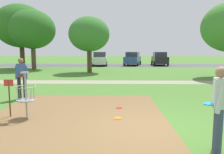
% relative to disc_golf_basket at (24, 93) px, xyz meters
% --- Properties ---
extents(ground_plane, '(160.00, 160.00, 0.00)m').
position_rel_disc_golf_basket_xyz_m(ground_plane, '(3.63, -0.80, -0.75)').
color(ground_plane, '#47752D').
extents(dirt_tee_pad, '(5.39, 5.52, 0.01)m').
position_rel_disc_golf_basket_xyz_m(dirt_tee_pad, '(1.54, 0.44, -0.75)').
color(dirt_tee_pad, brown).
rests_on(dirt_tee_pad, ground).
extents(disc_golf_basket, '(0.98, 0.58, 1.39)m').
position_rel_disc_golf_basket_xyz_m(disc_golf_basket, '(0.00, 0.00, 0.00)').
color(disc_golf_basket, '#9E9EA3').
rests_on(disc_golf_basket, ground).
extents(player_foreground_watching, '(0.44, 0.50, 1.71)m').
position_rel_disc_golf_basket_xyz_m(player_foreground_watching, '(4.73, -2.11, 0.21)').
color(player_foreground_watching, '#384260').
rests_on(player_foreground_watching, ground).
extents(player_waiting_left, '(0.50, 0.44, 1.71)m').
position_rel_disc_golf_basket_xyz_m(player_waiting_left, '(-1.18, 2.48, 0.21)').
color(player_waiting_left, '#232328').
rests_on(player_waiting_left, ground).
extents(frisbee_by_tee, '(0.25, 0.25, 0.02)m').
position_rel_disc_golf_basket_xyz_m(frisbee_by_tee, '(2.80, -0.05, -0.74)').
color(frisbee_by_tee, orange).
rests_on(frisbee_by_tee, ground).
extents(frisbee_mid_grass, '(0.24, 0.24, 0.02)m').
position_rel_disc_golf_basket_xyz_m(frisbee_mid_grass, '(2.85, 1.12, -0.74)').
color(frisbee_mid_grass, red).
rests_on(frisbee_mid_grass, ground).
extents(tree_near_left, '(3.71, 3.71, 5.08)m').
position_rel_disc_golf_basket_xyz_m(tree_near_left, '(0.31, 13.26, 2.73)').
color(tree_near_left, '#4C3823').
rests_on(tree_near_left, ground).
extents(tree_near_right, '(5.58, 5.58, 7.10)m').
position_rel_disc_golf_basket_xyz_m(tree_near_right, '(-7.83, 17.60, 3.96)').
color(tree_near_right, '#4C3823').
rests_on(tree_near_right, ground).
extents(tree_mid_center, '(4.77, 4.77, 6.27)m').
position_rel_disc_golf_basket_xyz_m(tree_mid_center, '(-6.05, 16.29, 3.47)').
color(tree_mid_center, brown).
rests_on(tree_mid_center, ground).
extents(parking_lot_strip, '(36.00, 6.00, 0.01)m').
position_rel_disc_golf_basket_xyz_m(parking_lot_strip, '(3.63, 23.15, -0.75)').
color(parking_lot_strip, '#4C4C51').
rests_on(parking_lot_strip, ground).
extents(parked_car_leftmost, '(2.10, 4.26, 1.84)m').
position_rel_disc_golf_basket_xyz_m(parked_car_leftmost, '(0.57, 22.37, 0.17)').
color(parked_car_leftmost, silver).
rests_on(parked_car_leftmost, ground).
extents(parked_car_center_left, '(2.74, 4.51, 1.84)m').
position_rel_disc_golf_basket_xyz_m(parked_car_center_left, '(5.05, 23.02, 0.17)').
color(parked_car_center_left, '#2D4784').
rests_on(parked_car_center_left, ground).
extents(parked_car_center_right, '(2.15, 4.29, 1.84)m').
position_rel_disc_golf_basket_xyz_m(parked_car_center_right, '(8.78, 23.14, 0.17)').
color(parked_car_center_right, black).
rests_on(parked_car_center_right, ground).
extents(gravel_path, '(40.00, 1.47, 0.00)m').
position_rel_disc_golf_basket_xyz_m(gravel_path, '(3.63, 7.31, -0.75)').
color(gravel_path, gray).
rests_on(gravel_path, ground).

